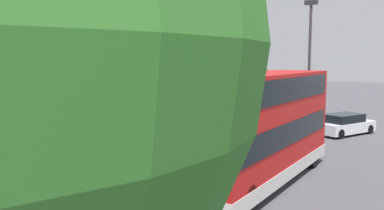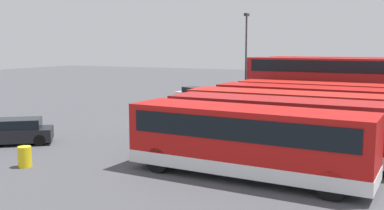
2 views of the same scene
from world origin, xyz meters
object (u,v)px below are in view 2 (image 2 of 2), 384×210
Objects in this scene: bus_double_decker_second at (324,85)px; waste_bin_yellow at (25,157)px; bus_single_deck_third at (314,102)px; lamp_post_tall at (246,53)px; car_hatchback_silver at (16,132)px; bus_single_deck_fifth at (290,116)px; bus_single_deck_fourth at (302,108)px; bus_single_deck_sixth at (284,127)px; bus_single_deck_seventh at (247,140)px; bus_double_decker_near_end at (331,82)px; car_small_green at (195,94)px.

waste_bin_yellow is at bearing -24.63° from bus_double_decker_second.
bus_single_deck_third is at bearing 0.64° from bus_double_decker_second.
lamp_post_tall is at bearing -133.70° from bus_single_deck_third.
bus_single_deck_third reaches higher than car_hatchback_silver.
bus_single_deck_fourth is at bearing -177.11° from bus_single_deck_fifth.
bus_single_deck_third is 7.11m from bus_single_deck_fifth.
waste_bin_yellow is at bearing 51.36° from car_hatchback_silver.
bus_single_deck_sixth is 12.15m from waste_bin_yellow.
bus_single_deck_seventh is 22.82m from lamp_post_tall.
car_hatchback_silver is at bearing -52.94° from bus_single_deck_fourth.
bus_double_decker_second is at bearing -0.41° from bus_double_decker_near_end.
bus_double_decker_second is 11.09m from bus_single_deck_fifth.
bus_single_deck_sixth is 1.12× the size of bus_single_deck_seventh.
bus_single_deck_seventh reaches higher than car_hatchback_silver.
bus_single_deck_seventh is at bearing 87.96° from car_hatchback_silver.
lamp_post_tall is (-3.26, -7.50, 2.41)m from bus_double_decker_second.
bus_single_deck_third and bus_single_deck_fourth have the same top height.
car_hatchback_silver is (3.16, -14.37, -0.92)m from bus_single_deck_sixth.
bus_double_decker_near_end reaches higher than bus_single_deck_third.
bus_double_decker_near_end is 0.88× the size of bus_single_deck_fifth.
bus_single_deck_fourth is at bearing 35.20° from lamp_post_tall.
waste_bin_yellow is (25.16, 3.48, -0.23)m from car_small_green.
bus_single_deck_sixth is 23.18m from car_small_green.
car_hatchback_silver and car_small_green have the same top height.
waste_bin_yellow is (6.49, -10.21, -1.15)m from bus_single_deck_sixth.
bus_single_deck_fifth is (14.46, 0.08, -0.82)m from bus_double_decker_near_end.
bus_double_decker_second is at bearing -179.45° from bus_single_deck_fifth.
bus_double_decker_near_end is 25.12m from car_hatchback_silver.
bus_single_deck_fourth is 11.49× the size of waste_bin_yellow.
bus_single_deck_seventh is (18.04, 0.04, -0.83)m from bus_double_decker_second.
waste_bin_yellow is at bearing 7.87° from car_small_green.
bus_single_deck_fifth is at bearing 0.33° from bus_double_decker_near_end.
bus_single_deck_seventh is 13.80m from car_hatchback_silver.
bus_single_deck_fifth is at bearing 0.51° from bus_single_deck_third.
waste_bin_yellow is at bearing -4.91° from lamp_post_tall.
bus_single_deck_sixth is at bearing 2.56° from bus_double_decker_second.
lamp_post_tall is (1.03, 5.55, 4.16)m from car_small_green.
bus_double_decker_near_end reaches higher than waste_bin_yellow.
car_small_green is at bearing -93.88° from bus_double_decker_near_end.
bus_double_decker_second is at bearing 141.98° from car_hatchback_silver.
bus_single_deck_seventh reaches higher than waste_bin_yellow.
bus_single_deck_seventh is at bearing 19.48° from lamp_post_tall.
bus_double_decker_near_end is at bearing 158.43° from waste_bin_yellow.
bus_double_decker_second is at bearing 66.51° from lamp_post_tall.
bus_double_decker_near_end is 2.14× the size of car_small_green.
car_hatchback_silver is (-0.49, -13.76, -0.92)m from bus_single_deck_seventh.
bus_single_deck_sixth is (17.79, 0.62, -0.82)m from bus_double_decker_near_end.
bus_single_deck_fifth reaches higher than car_small_green.
car_hatchback_silver is at bearing -33.27° from bus_double_decker_near_end.
bus_single_deck_fifth is (3.80, 0.19, 0.00)m from bus_single_deck_fourth.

